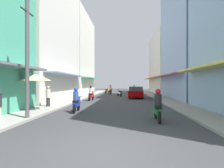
{
  "coord_description": "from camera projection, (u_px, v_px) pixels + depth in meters",
  "views": [
    {
      "loc": [
        0.66,
        -5.13,
        1.84
      ],
      "look_at": [
        -0.7,
        14.12,
        1.77
      ],
      "focal_mm": 30.63,
      "sensor_mm": 36.0,
      "label": 1
    }
  ],
  "objects": [
    {
      "name": "pedestrian_midway",
      "position": [
        48.0,
        97.0,
        14.26
      ],
      "size": [
        0.34,
        0.34,
        1.66
      ],
      "color": "#262628",
      "rests_on": "ground"
    },
    {
      "name": "motorbike_orange",
      "position": [
        107.0,
        91.0,
        35.32
      ],
      "size": [
        0.73,
        1.75,
        0.96
      ],
      "color": "black",
      "rests_on": "ground"
    },
    {
      "name": "ground_plane",
      "position": [
        120.0,
        100.0,
        21.47
      ],
      "size": [
        89.51,
        89.51,
        0.0
      ],
      "primitive_type": "plane",
      "color": "#38383A"
    },
    {
      "name": "motorbike_maroon",
      "position": [
        134.0,
        91.0,
        28.71
      ],
      "size": [
        0.63,
        1.79,
        1.58
      ],
      "color": "black",
      "rests_on": "ground"
    },
    {
      "name": "sidewalk_left",
      "position": [
        76.0,
        99.0,
        21.82
      ],
      "size": [
        1.98,
        48.69,
        0.12
      ],
      "primitive_type": "cube",
      "color": "#9E9991",
      "rests_on": "ground"
    },
    {
      "name": "building_right_far",
      "position": [
        170.0,
        64.0,
        35.62
      ],
      "size": [
        7.05,
        13.7,
        10.83
      ],
      "color": "silver",
      "rests_on": "ground"
    },
    {
      "name": "sidewalk_right",
      "position": [
        164.0,
        99.0,
        21.12
      ],
      "size": [
        1.98,
        48.69,
        0.12
      ],
      "primitive_type": "cube",
      "color": "gray",
      "rests_on": "ground"
    },
    {
      "name": "vendor_umbrella",
      "position": [
        36.0,
        77.0,
        12.05
      ],
      "size": [
        1.95,
        1.95,
        2.46
      ],
      "color": "#99999E",
      "rests_on": "ground"
    },
    {
      "name": "motorbike_silver",
      "position": [
        119.0,
        93.0,
        27.03
      ],
      "size": [
        0.77,
        1.74,
        0.96
      ],
      "color": "black",
      "rests_on": "ground"
    },
    {
      "name": "motorbike_red",
      "position": [
        91.0,
        94.0,
        20.51
      ],
      "size": [
        0.55,
        1.81,
        1.58
      ],
      "color": "black",
      "rests_on": "ground"
    },
    {
      "name": "building_left_mid",
      "position": [
        39.0,
        38.0,
        21.23
      ],
      "size": [
        7.05,
        12.71,
        13.87
      ],
      "color": "silver",
      "rests_on": "ground"
    },
    {
      "name": "building_right_mid",
      "position": [
        196.0,
        36.0,
        22.41
      ],
      "size": [
        7.05,
        12.04,
        14.84
      ],
      "color": "#8CA5CC",
      "rests_on": "ground"
    },
    {
      "name": "building_left_far",
      "position": [
        72.0,
        55.0,
        34.55
      ],
      "size": [
        7.05,
        12.98,
        13.95
      ],
      "color": "silver",
      "rests_on": "ground"
    },
    {
      "name": "motorbike_blue",
      "position": [
        76.0,
        101.0,
        12.22
      ],
      "size": [
        0.55,
        1.81,
        1.58
      ],
      "color": "black",
      "rests_on": "ground"
    },
    {
      "name": "motorbike_black",
      "position": [
        111.0,
        90.0,
        31.98
      ],
      "size": [
        0.55,
        1.81,
        1.58
      ],
      "color": "black",
      "rests_on": "ground"
    },
    {
      "name": "motorbike_green",
      "position": [
        157.0,
        107.0,
        9.28
      ],
      "size": [
        0.55,
        1.81,
        1.58
      ],
      "color": "black",
      "rests_on": "ground"
    },
    {
      "name": "parked_car",
      "position": [
        136.0,
        92.0,
        23.6
      ],
      "size": [
        2.11,
        4.24,
        1.45
      ],
      "color": "#8C0000",
      "rests_on": "ground"
    },
    {
      "name": "utility_pole",
      "position": [
        27.0,
        58.0,
        9.5
      ],
      "size": [
        0.2,
        1.2,
        6.01
      ],
      "color": "#4C4C4F",
      "rests_on": "ground"
    }
  ]
}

